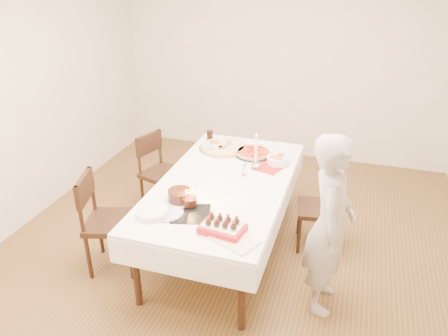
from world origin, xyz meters
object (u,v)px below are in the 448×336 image
(pasta_bowl, at_px, (278,160))
(cola_glass, at_px, (210,136))
(birthday_cake, at_px, (190,198))
(chair_left_savory, at_px, (163,174))
(dining_table, at_px, (224,216))
(strawberry_box, at_px, (222,227))
(person, at_px, (330,225))
(pizza_white, at_px, (224,147))
(pizza_pepperoni, at_px, (253,153))
(chair_left_dessert, at_px, (112,222))
(chair_right_savory, at_px, (318,209))
(layer_cake, at_px, (180,196))
(taper_candle, at_px, (256,151))

(pasta_bowl, relative_size, cola_glass, 1.78)
(birthday_cake, bearing_deg, chair_left_savory, 125.63)
(dining_table, height_order, strawberry_box, strawberry_box)
(person, relative_size, cola_glass, 12.33)
(pizza_white, relative_size, birthday_cake, 4.15)
(person, height_order, birthday_cake, person)
(person, relative_size, pizza_pepperoni, 3.88)
(birthday_cake, bearing_deg, chair_left_dessert, -176.97)
(chair_right_savory, relative_size, person, 0.55)
(layer_cake, distance_m, strawberry_box, 0.58)
(dining_table, bearing_deg, birthday_cake, -105.00)
(pizza_pepperoni, xyz_separation_m, birthday_cake, (-0.24, -1.16, 0.05))
(dining_table, height_order, taper_candle, taper_candle)
(strawberry_box, bearing_deg, pasta_bowl, 82.80)
(pizza_white, bearing_deg, chair_left_savory, -164.10)
(chair_left_dessert, bearing_deg, dining_table, -164.80)
(pasta_bowl, distance_m, layer_cake, 1.16)
(strawberry_box, bearing_deg, cola_glass, 112.37)
(person, height_order, pizza_pepperoni, person)
(cola_glass, bearing_deg, birthday_cake, -77.39)
(dining_table, relative_size, chair_right_savory, 2.59)
(dining_table, distance_m, chair_left_savory, 1.01)
(person, xyz_separation_m, birthday_cake, (-1.13, -0.06, 0.07))
(chair_right_savory, height_order, strawberry_box, strawberry_box)
(person, distance_m, taper_candle, 1.13)
(pizza_pepperoni, bearing_deg, chair_left_savory, -172.15)
(chair_left_dessert, xyz_separation_m, layer_cake, (0.64, 0.09, 0.33))
(dining_table, xyz_separation_m, person, (0.99, -0.45, 0.38))
(person, relative_size, taper_candle, 4.03)
(chair_left_savory, distance_m, pizza_white, 0.75)
(pasta_bowl, distance_m, cola_glass, 0.91)
(pasta_bowl, relative_size, taper_candle, 0.58)
(cola_glass, xyz_separation_m, birthday_cake, (0.31, -1.37, 0.02))
(birthday_cake, bearing_deg, chair_right_savory, 40.64)
(chair_left_savory, height_order, person, person)
(pizza_pepperoni, bearing_deg, strawberry_box, -84.89)
(cola_glass, height_order, layer_cake, cola_glass)
(person, distance_m, cola_glass, 1.95)
(chair_left_savory, bearing_deg, layer_cake, 139.68)
(chair_left_dessert, distance_m, cola_glass, 1.52)
(chair_left_dessert, bearing_deg, pizza_pepperoni, -145.91)
(dining_table, xyz_separation_m, pasta_bowl, (0.40, 0.51, 0.42))
(pizza_white, xyz_separation_m, pizza_pepperoni, (0.33, -0.05, 0.00))
(dining_table, distance_m, pizza_white, 0.84)
(chair_right_savory, bearing_deg, cola_glass, 148.82)
(pizza_white, bearing_deg, pizza_pepperoni, -8.33)
(pizza_pepperoni, bearing_deg, birthday_cake, -101.78)
(chair_left_dessert, relative_size, pasta_bowl, 4.30)
(pasta_bowl, height_order, birthday_cake, birthday_cake)
(chair_left_savory, distance_m, pasta_bowl, 1.31)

